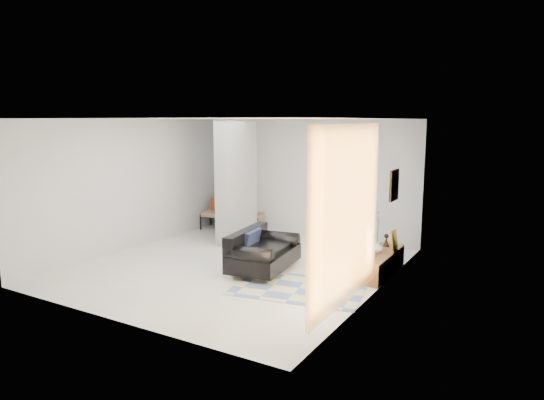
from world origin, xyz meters
The scene contains 17 objects.
floor centered at (0.00, 0.00, 0.00)m, with size 6.00×6.00×0.00m, color silver.
ceiling centered at (0.00, 0.00, 2.80)m, with size 6.00×6.00×0.00m, color white.
wall_back centered at (0.00, 3.00, 1.40)m, with size 6.00×6.00×0.00m, color silver.
wall_front centered at (0.00, -3.00, 1.40)m, with size 6.00×6.00×0.00m, color silver.
wall_left centered at (-2.75, 0.00, 1.40)m, with size 6.00×6.00×0.00m, color silver.
wall_right centered at (2.75, 0.00, 1.40)m, with size 6.00×6.00×0.00m, color silver.
partition_column centered at (-1.10, 1.60, 1.40)m, with size 0.35×1.20×2.80m, color #9A9FA1.
hallway_door centered at (-2.10, 2.96, 1.02)m, with size 0.85×0.06×2.04m, color silver.
curtain centered at (2.67, -1.15, 1.45)m, with size 2.55×2.55×0.00m, color #EFA13F.
wall_art centered at (2.72, 0.90, 1.65)m, with size 0.04×0.45×0.55m, color #37230F.
media_console centered at (2.52, 0.90, 0.21)m, with size 0.45×1.59×0.80m.
loveseat centered at (0.54, -0.02, 0.36)m, with size 1.10×1.67×0.76m.
daybed centered at (-1.93, 2.62, 0.42)m, with size 1.69×0.99×0.77m.
area_rug centered at (1.60, -0.54, 0.01)m, with size 2.14×1.42×0.01m, color beige.
cylinder_lamp centered at (2.50, 0.33, 0.68)m, with size 0.10×0.10×0.56m, color white.
bronze_figurine centered at (2.47, 1.40, 0.52)m, with size 0.12×0.12×0.24m, color black, non-canonical shape.
vase centered at (2.47, 0.86, 0.51)m, with size 0.20×0.20×0.21m, color silver.
Camera 1 is at (5.10, -7.44, 2.77)m, focal length 32.00 mm.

